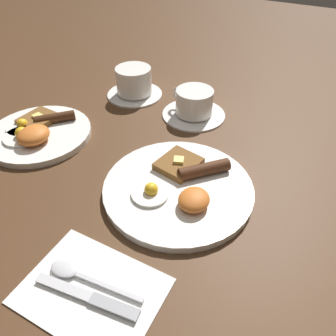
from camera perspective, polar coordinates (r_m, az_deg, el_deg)
The scene contains 8 objects.
ground_plane at distance 0.64m, azimuth 1.74°, elevation -4.07°, with size 3.00×3.00×0.00m, color #4C301C.
breakfast_plate_near at distance 0.63m, azimuth 1.98°, elevation -3.31°, with size 0.29×0.29×0.04m.
breakfast_plate_far at distance 0.83m, azimuth -21.75°, elevation 5.80°, with size 0.24×0.24×0.05m.
teacup_near at distance 0.85m, azimuth 4.53°, elevation 10.93°, with size 0.16×0.16×0.07m.
teacup_far at distance 0.94m, azimuth -5.95°, elevation 14.51°, with size 0.15×0.15×0.08m.
napkin at distance 0.52m, azimuth -13.16°, elevation -20.04°, with size 0.15×0.20×0.01m, color white.
knife at distance 0.51m, azimuth -13.11°, elevation -21.20°, with size 0.03×0.17×0.01m.
spoon at distance 0.53m, azimuth -16.05°, elevation -17.10°, with size 0.03×0.16×0.01m.
Camera 1 is at (-0.41, -0.19, 0.45)m, focal length 35.00 mm.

